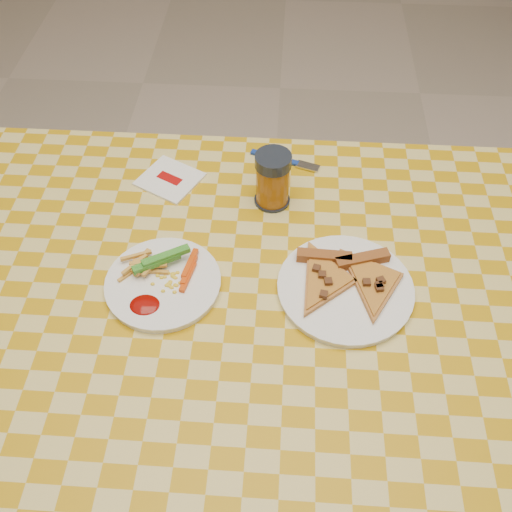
% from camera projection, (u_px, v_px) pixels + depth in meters
% --- Properties ---
extents(ground, '(8.00, 8.00, 0.00)m').
position_uv_depth(ground, '(257.00, 453.00, 1.60)').
color(ground, beige).
rests_on(ground, ground).
extents(table, '(1.28, 0.88, 0.76)m').
position_uv_depth(table, '(257.00, 317.00, 1.08)').
color(table, silver).
rests_on(table, ground).
extents(plate_left, '(0.25, 0.25, 0.01)m').
position_uv_depth(plate_left, '(163.00, 284.00, 1.03)').
color(plate_left, white).
rests_on(plate_left, table).
extents(plate_right, '(0.31, 0.31, 0.01)m').
position_uv_depth(plate_right, '(345.00, 289.00, 1.02)').
color(plate_right, white).
rests_on(plate_right, table).
extents(fries_veggies, '(0.16, 0.15, 0.04)m').
position_uv_depth(fries_veggies, '(159.00, 272.00, 1.02)').
color(fries_veggies, gold).
rests_on(fries_veggies, plate_left).
extents(pizza_slices, '(0.24, 0.22, 0.02)m').
position_uv_depth(pizza_slices, '(347.00, 278.00, 1.02)').
color(pizza_slices, '#C1833B').
rests_on(pizza_slices, plate_right).
extents(drink_glass, '(0.07, 0.07, 0.12)m').
position_uv_depth(drink_glass, '(273.00, 180.00, 1.13)').
color(drink_glass, black).
rests_on(drink_glass, table).
extents(napkin, '(0.15, 0.15, 0.01)m').
position_uv_depth(napkin, '(170.00, 179.00, 1.21)').
color(napkin, white).
rests_on(napkin, table).
extents(fork, '(0.15, 0.07, 0.01)m').
position_uv_depth(fork, '(286.00, 160.00, 1.25)').
color(fork, navy).
rests_on(fork, table).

